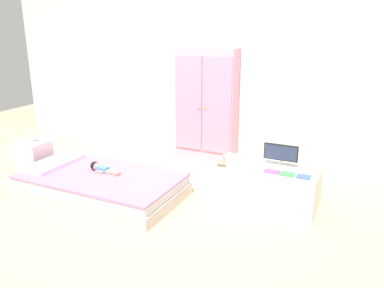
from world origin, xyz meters
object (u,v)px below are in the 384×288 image
Objects in this scene: book_blue at (304,177)px; tv_stand at (266,186)px; nightstand at (35,158)px; tv_monitor at (281,153)px; book_green at (287,174)px; rocking_horse_toy at (222,161)px; bed at (101,185)px; book_purple at (271,172)px; doll at (100,168)px; wardrobe at (206,106)px; table_lamp at (31,130)px.

tv_stand is at bearing 162.55° from book_blue.
tv_monitor reaches higher than nightstand.
book_green is (0.12, -0.21, -0.13)m from tv_monitor.
rocking_horse_toy is at bearing -174.65° from book_green.
bed is 5.04× the size of tv_monitor.
bed is 13.77× the size of book_blue.
bed is 1.34m from rocking_horse_toy.
book_purple reaches higher than bed.
doll is 0.39× the size of tv_stand.
wardrobe is (1.66, 1.41, 0.54)m from nightstand.
book_blue is (2.10, 0.34, 0.14)m from doll.
doll is at bearing -169.36° from book_purple.
tv_monitor is at bearing 19.45° from bed.
table_lamp is at bearing 0.22° from nightstand.
wardrobe reaches higher than nightstand.
rocking_horse_toy is at bearing 11.98° from doll.
book_green is at bearing 9.83° from doll.
book_purple is at bearing 7.00° from rocking_horse_toy.
book_green is (1.94, 0.34, 0.14)m from doll.
tv_monitor is (0.11, 0.09, 0.34)m from tv_stand.
tv_monitor reaches higher than tv_stand.
book_green reaches higher than doll.
tv_stand is (1.11, -1.02, -0.54)m from wardrobe.
doll is 1.83m from book_purple.
table_lamp reaches higher than bed.
tv_stand is 0.34m from book_green.
wardrobe is 1.47× the size of tv_stand.
book_blue reaches higher than doll.
book_green is (0.23, -0.12, 0.22)m from tv_stand.
wardrobe is at bearing 135.98° from book_purple.
tv_stand reaches higher than doll.
bed is 4.06× the size of nightstand.
table_lamp is 0.60× the size of tv_monitor.
tv_stand is 2.98× the size of tv_monitor.
nightstand is 3.39× the size of book_blue.
wardrobe is 1.79m from book_green.
table_lamp reaches higher than rocking_horse_toy.
tv_monitor is 2.58× the size of rocking_horse_toy.
rocking_horse_toy is 0.79m from book_blue.
table_lamp reaches higher than book_purple.
bed is 2.10m from book_blue.
book_purple reaches higher than book_green.
book_purple is at bearing 180.00° from book_green.
doll is 1.09m from table_lamp.
book_blue is at bearing 4.75° from table_lamp.
book_green is at bearing 0.00° from book_purple.
book_blue reaches higher than bed.
tv_stand is at bearing 14.88° from doll.
table_lamp is (-1.05, 0.08, 0.28)m from doll.
tv_monitor is 2.73× the size of book_blue.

